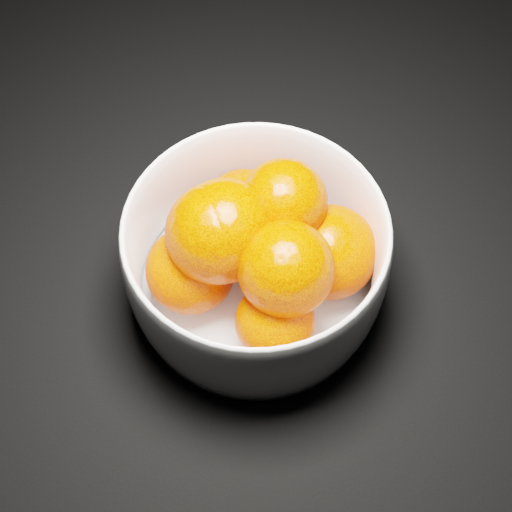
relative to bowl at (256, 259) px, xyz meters
The scene contains 2 objects.
bowl is the anchor object (origin of this frame).
orange_pile 0.02m from the bowl, 132.65° to the left, with size 0.17×0.15×0.12m.
Camera 1 is at (-0.09, -0.47, 0.56)m, focal length 50.00 mm.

